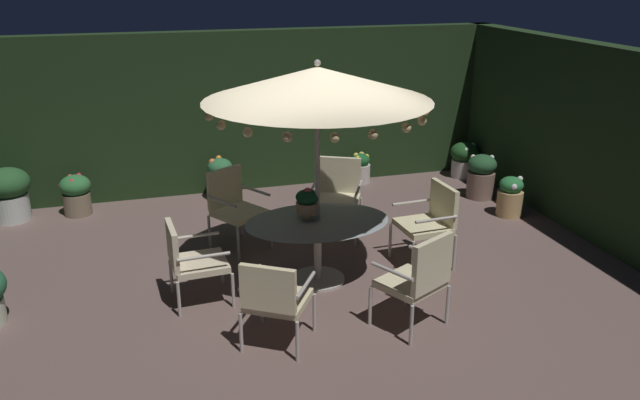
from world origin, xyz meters
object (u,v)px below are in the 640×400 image
(patio_umbrella, at_px, (317,84))
(potted_plant_right_near, at_px, (8,192))
(patio_chair_southwest, at_px, (419,276))
(potted_plant_left_near, at_px, (464,158))
(potted_plant_right_far, at_px, (481,176))
(patio_chair_east, at_px, (234,203))
(centerpiece_planter, at_px, (308,202))
(patio_chair_northeast, at_px, (338,191))
(patio_dining_table, at_px, (318,233))
(patio_chair_north, at_px, (431,218))
(patio_chair_south, at_px, (274,297))
(potted_plant_back_center, at_px, (76,194))
(potted_plant_left_far, at_px, (360,168))
(patio_chair_southeast, at_px, (190,258))
(potted_plant_back_left, at_px, (510,197))
(potted_plant_front_corner, at_px, (220,179))

(patio_umbrella, relative_size, potted_plant_right_near, 3.28)
(patio_chair_southwest, height_order, potted_plant_left_near, patio_chair_southwest)
(potted_plant_right_far, bearing_deg, patio_chair_east, -169.05)
(centerpiece_planter, bearing_deg, patio_umbrella, -34.33)
(potted_plant_left_near, bearing_deg, patio_chair_northeast, -148.67)
(potted_plant_left_near, bearing_deg, patio_dining_table, -139.11)
(patio_chair_north, distance_m, potted_plant_left_near, 3.60)
(patio_dining_table, relative_size, centerpiece_planter, 4.38)
(potted_plant_right_far, bearing_deg, patio_chair_north, -132.95)
(patio_chair_south, bearing_deg, potted_plant_back_center, 115.51)
(patio_chair_northeast, xyz_separation_m, potted_plant_right_far, (2.59, 0.72, -0.23))
(patio_chair_south, relative_size, potted_plant_left_far, 1.81)
(patio_chair_southeast, height_order, potted_plant_back_center, patio_chair_southeast)
(potted_plant_back_center, bearing_deg, patio_dining_table, -47.19)
(potted_plant_left_near, bearing_deg, potted_plant_back_left, -97.38)
(patio_chair_east, bearing_deg, potted_plant_left_near, 22.80)
(potted_plant_back_center, bearing_deg, patio_umbrella, -47.19)
(potted_plant_back_center, bearing_deg, potted_plant_left_far, 2.97)
(patio_chair_northeast, xyz_separation_m, potted_plant_back_left, (2.60, -0.11, -0.30))
(patio_umbrella, bearing_deg, potted_plant_front_corner, 102.39)
(patio_umbrella, xyz_separation_m, centerpiece_planter, (-0.10, 0.07, -1.32))
(potted_plant_left_near, relative_size, potted_plant_back_center, 1.01)
(patio_chair_east, distance_m, potted_plant_left_near, 4.63)
(patio_umbrella, distance_m, potted_plant_back_left, 4.00)
(patio_chair_south, height_order, potted_plant_right_far, patio_chair_south)
(patio_dining_table, relative_size, potted_plant_right_near, 2.13)
(patio_umbrella, bearing_deg, patio_chair_southeast, -176.29)
(patio_umbrella, bearing_deg, patio_dining_table, -102.30)
(patio_dining_table, distance_m, potted_plant_left_far, 3.68)
(centerpiece_planter, xyz_separation_m, patio_chair_southwest, (0.76, -1.36, -0.38))
(patio_chair_southeast, height_order, potted_plant_back_left, patio_chair_southeast)
(patio_chair_southwest, xyz_separation_m, potted_plant_front_corner, (-1.35, 4.39, -0.26))
(patio_chair_northeast, distance_m, patio_chair_southeast, 2.52)
(patio_chair_east, bearing_deg, patio_chair_southeast, -117.18)
(patio_dining_table, relative_size, patio_chair_southeast, 1.82)
(potted_plant_back_left, bearing_deg, potted_plant_left_near, 82.62)
(patio_chair_southwest, distance_m, potted_plant_back_left, 3.60)
(centerpiece_planter, bearing_deg, patio_chair_south, -117.80)
(patio_chair_northeast, xyz_separation_m, potted_plant_back_center, (-3.45, 1.72, -0.27))
(potted_plant_front_corner, bearing_deg, potted_plant_left_far, 3.75)
(patio_dining_table, xyz_separation_m, patio_chair_north, (1.45, 0.08, -0.01))
(potted_plant_front_corner, relative_size, potted_plant_back_center, 1.10)
(patio_chair_south, xyz_separation_m, potted_plant_back_center, (-2.02, 4.24, -0.22))
(patio_chair_south, bearing_deg, potted_plant_back_left, 30.87)
(patio_umbrella, distance_m, potted_plant_front_corner, 3.73)
(patio_umbrella, relative_size, patio_chair_southwest, 2.47)
(potted_plant_right_far, distance_m, potted_plant_left_near, 1.05)
(patio_chair_southeast, distance_m, potted_plant_left_far, 4.59)
(patio_umbrella, relative_size, patio_chair_southeast, 2.80)
(patio_umbrella, relative_size, potted_plant_right_far, 3.67)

